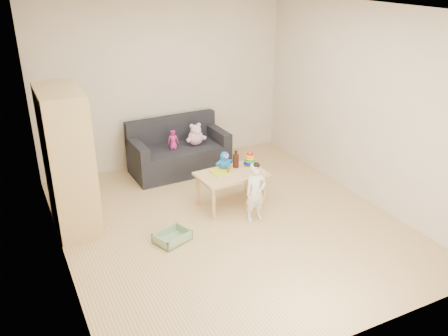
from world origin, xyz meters
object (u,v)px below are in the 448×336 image
wardrobe (68,160)px  toddler (256,193)px  sofa (180,159)px  play_table (231,189)px

wardrobe → toddler: (2.09, -0.90, -0.50)m
sofa → toddler: (0.32, -1.82, 0.17)m
sofa → toddler: size_ratio=1.97×
sofa → wardrobe: bearing=-154.3°
play_table → toddler: (0.10, -0.49, 0.14)m
play_table → wardrobe: bearing=168.5°
sofa → play_table: play_table is taller
play_table → toddler: size_ratio=1.19×
wardrobe → play_table: 2.13m
wardrobe → sofa: (1.77, 0.93, -0.67)m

